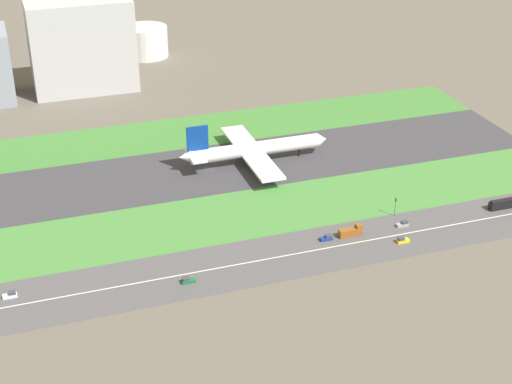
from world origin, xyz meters
name	(u,v)px	position (x,y,z in m)	size (l,w,h in m)	color
ground_plane	(209,169)	(0.00, 0.00, 0.00)	(800.00, 800.00, 0.00)	#5B564C
runway	(209,169)	(0.00, 0.00, 0.05)	(280.00, 46.00, 0.10)	#38383D
grass_median_north	(184,132)	(0.00, 41.00, 0.05)	(280.00, 36.00, 0.10)	#3D7A33
grass_median_south	(239,215)	(0.00, -41.00, 0.05)	(280.00, 36.00, 0.10)	#427F38
highway	(268,259)	(0.00, -73.00, 0.05)	(280.00, 28.00, 0.10)	#4C4C4F
highway_centerline	(268,259)	(0.00, -73.00, 0.11)	(266.00, 0.50, 0.01)	silver
airliner	(252,149)	(18.99, 0.00, 6.23)	(65.00, 56.00, 19.70)	white
car_0	(188,280)	(-28.84, -78.00, 0.92)	(4.40, 1.80, 2.00)	#19662D
car_1	(403,224)	(53.39, -68.00, 0.92)	(4.40, 1.80, 2.00)	#99999E
truck_1	(351,232)	(32.80, -68.00, 1.67)	(8.40, 2.50, 4.00)	brown
car_5	(10,295)	(-82.82, -68.00, 0.92)	(4.40, 1.80, 2.00)	silver
car_3	(402,240)	(47.79, -78.00, 0.92)	(4.40, 1.80, 2.00)	yellow
car_4	(327,238)	(23.59, -68.00, 0.92)	(4.40, 1.80, 2.00)	navy
bus_0	(503,204)	(95.45, -68.00, 1.82)	(11.60, 2.50, 3.50)	black
traffic_light	(395,205)	(54.23, -60.01, 4.29)	(0.36, 0.50, 7.20)	#4C4C51
hangar_building	(82,45)	(-34.39, 114.00, 23.31)	(52.01, 27.68, 46.62)	#B2B2B7
fuel_tank_west	(145,42)	(6.80, 159.00, 8.75)	(25.93, 25.93, 17.50)	silver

